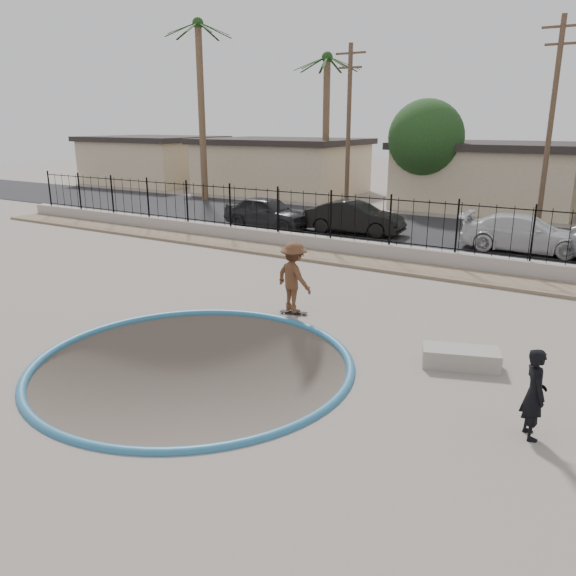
% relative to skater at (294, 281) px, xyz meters
% --- Properties ---
extents(ground, '(120.00, 120.00, 2.20)m').
position_rel_skater_xyz_m(ground, '(-0.15, 9.00, -2.06)').
color(ground, '#6F645C').
rests_on(ground, ground).
extents(bowl_pit, '(6.84, 6.84, 1.80)m').
position_rel_skater_xyz_m(bowl_pit, '(-0.15, -4.00, -0.96)').
color(bowl_pit, '#493E38').
rests_on(bowl_pit, ground).
extents(coping_ring, '(7.04, 7.04, 0.20)m').
position_rel_skater_xyz_m(coping_ring, '(-0.15, -4.00, -0.96)').
color(coping_ring, '#2A678A').
rests_on(coping_ring, ground).
extents(rock_strip, '(42.00, 1.60, 0.11)m').
position_rel_skater_xyz_m(rock_strip, '(-0.15, 6.20, -0.90)').
color(rock_strip, '#8D755C').
rests_on(rock_strip, ground).
extents(retaining_wall, '(42.00, 0.45, 0.60)m').
position_rel_skater_xyz_m(retaining_wall, '(-0.15, 7.30, -0.66)').
color(retaining_wall, '#A1968D').
rests_on(retaining_wall, ground).
extents(fence, '(40.00, 0.04, 1.80)m').
position_rel_skater_xyz_m(fence, '(-0.15, 7.30, 0.54)').
color(fence, black).
rests_on(fence, retaining_wall).
extents(street, '(90.00, 8.00, 0.04)m').
position_rel_skater_xyz_m(street, '(-0.15, 14.00, -0.94)').
color(street, black).
rests_on(street, ground).
extents(house_west_far, '(10.60, 8.60, 3.90)m').
position_rel_skater_xyz_m(house_west_far, '(-28.15, 23.50, 1.02)').
color(house_west_far, tan).
rests_on(house_west_far, ground).
extents(house_west, '(11.60, 8.60, 3.90)m').
position_rel_skater_xyz_m(house_west, '(-15.15, 23.50, 1.02)').
color(house_west, tan).
rests_on(house_west, ground).
extents(house_center, '(10.60, 8.60, 3.90)m').
position_rel_skater_xyz_m(house_center, '(-0.15, 23.50, 1.02)').
color(house_center, tan).
rests_on(house_center, ground).
extents(palm_left, '(2.30, 2.30, 11.30)m').
position_rel_skater_xyz_m(palm_left, '(-17.15, 17.00, 7.00)').
color(palm_left, brown).
rests_on(palm_left, ground).
extents(palm_mid, '(2.30, 2.30, 9.30)m').
position_rel_skater_xyz_m(palm_mid, '(-10.15, 21.00, 5.73)').
color(palm_mid, brown).
rests_on(palm_mid, ground).
extents(utility_pole_left, '(1.70, 0.24, 9.00)m').
position_rel_skater_xyz_m(utility_pole_left, '(-6.15, 16.00, 3.75)').
color(utility_pole_left, '#473323').
rests_on(utility_pole_left, ground).
extents(utility_pole_mid, '(1.70, 0.24, 9.50)m').
position_rel_skater_xyz_m(utility_pole_mid, '(3.85, 16.00, 4.00)').
color(utility_pole_mid, '#473323').
rests_on(utility_pole_mid, ground).
extents(street_tree_left, '(4.32, 4.32, 6.36)m').
position_rel_skater_xyz_m(street_tree_left, '(-3.15, 20.00, 3.23)').
color(street_tree_left, '#473323').
rests_on(street_tree_left, ground).
extents(skater, '(1.40, 1.07, 1.91)m').
position_rel_skater_xyz_m(skater, '(0.00, 0.00, 0.00)').
color(skater, brown).
rests_on(skater, ground).
extents(skateboard, '(0.77, 0.38, 0.06)m').
position_rel_skater_xyz_m(skateboard, '(0.00, 0.00, -0.90)').
color(skateboard, black).
rests_on(skateboard, ground).
extents(videographer, '(0.60, 0.68, 1.57)m').
position_rel_skater_xyz_m(videographer, '(6.58, -3.29, -0.17)').
color(videographer, black).
rests_on(videographer, ground).
extents(concrete_ledge, '(1.74, 1.19, 0.40)m').
position_rel_skater_xyz_m(concrete_ledge, '(4.83, -1.05, -0.76)').
color(concrete_ledge, gray).
rests_on(concrete_ledge, ground).
extents(car_a, '(4.57, 1.98, 1.54)m').
position_rel_skater_xyz_m(car_a, '(-7.71, 10.41, -0.15)').
color(car_a, black).
rests_on(car_a, street).
extents(car_b, '(4.67, 1.95, 1.50)m').
position_rel_skater_xyz_m(car_b, '(-3.44, 11.27, -0.17)').
color(car_b, black).
rests_on(car_b, street).
extents(car_c, '(5.10, 2.25, 1.46)m').
position_rel_skater_xyz_m(car_c, '(4.01, 11.44, -0.19)').
color(car_c, silver).
rests_on(car_c, street).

